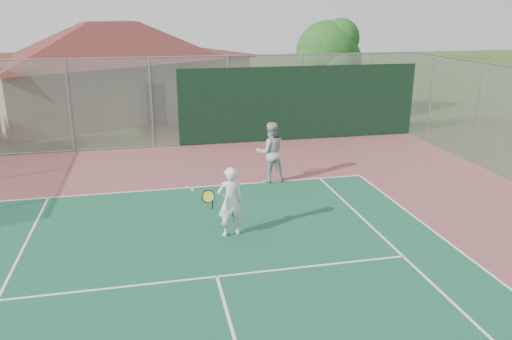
{
  "coord_description": "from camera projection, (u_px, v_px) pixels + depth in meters",
  "views": [
    {
      "loc": [
        -1.14,
        -2.52,
        5.14
      ],
      "look_at": [
        1.47,
        9.4,
        1.25
      ],
      "focal_mm": 35.0,
      "sensor_mm": 36.0,
      "label": 1
    }
  ],
  "objects": [
    {
      "name": "player_grey_back",
      "position": [
        270.0,
        153.0,
        15.51
      ],
      "size": [
        0.95,
        0.75,
        1.89
      ],
      "rotation": [
        0.0,
        0.0,
        3.18
      ],
      "color": "#A7A9AC",
      "rests_on": "ground"
    },
    {
      "name": "tree",
      "position": [
        329.0,
        54.0,
        23.72
      ],
      "size": [
        3.48,
        3.3,
        4.86
      ],
      "color": "#362213",
      "rests_on": "ground"
    },
    {
      "name": "side_fence_right",
      "position": [
        477.0,
        114.0,
        17.27
      ],
      "size": [
        0.08,
        9.0,
        3.5
      ],
      "color": "gray",
      "rests_on": "ground"
    },
    {
      "name": "player_white_front",
      "position": [
        230.0,
        202.0,
        11.72
      ],
      "size": [
        1.05,
        0.66,
        1.7
      ],
      "rotation": [
        0.0,
        0.0,
        3.29
      ],
      "color": "silver",
      "rests_on": "ground"
    },
    {
      "name": "clubhouse",
      "position": [
        114.0,
        59.0,
        25.66
      ],
      "size": [
        15.07,
        12.66,
        5.54
      ],
      "rotation": [
        0.0,
        0.0,
        0.38
      ],
      "color": "tan",
      "rests_on": "ground"
    },
    {
      "name": "back_fence",
      "position": [
        231.0,
        103.0,
        19.86
      ],
      "size": [
        20.08,
        0.11,
        3.53
      ],
      "color": "gray",
      "rests_on": "ground"
    }
  ]
}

